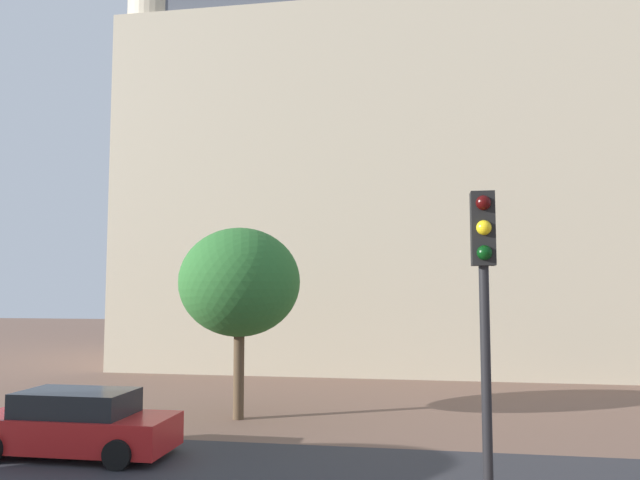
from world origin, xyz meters
TOP-DOWN VIEW (x-y plane):
  - ground_plane at (0.00, 10.00)m, footprint 120.00×120.00m
  - landmark_building at (-0.33, 29.33)m, footprint 25.12×11.71m
  - car_red at (-5.93, 10.77)m, footprint 4.57×1.95m
  - traffic_light_pole at (2.73, 5.14)m, footprint 0.28×0.34m
  - tree_curb_far at (-3.37, 15.16)m, footprint 3.63×3.63m

SIDE VIEW (x-z plane):
  - ground_plane at x=0.00m, z-range 0.00..0.00m
  - car_red at x=-5.93m, z-range -0.03..1.45m
  - traffic_light_pole at x=2.73m, z-range 0.97..5.99m
  - tree_curb_far at x=-3.37m, z-range 1.19..6.87m
  - landmark_building at x=-0.33m, z-range -5.47..26.12m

